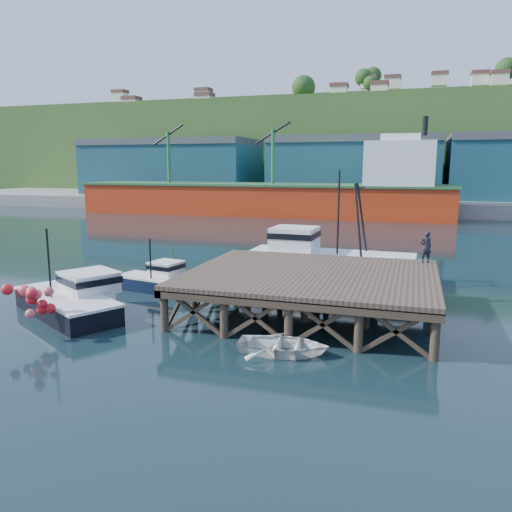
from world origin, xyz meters
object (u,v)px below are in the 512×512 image
at_px(trawler, 326,258).
at_px(dockworker, 426,247).
at_px(dinghy, 283,345).
at_px(boat_navy, 159,279).
at_px(boat_black, 72,299).

relative_size(trawler, dockworker, 6.18).
distance_m(dinghy, dockworker, 11.63).
distance_m(trawler, dinghy, 13.28).
bearing_deg(dockworker, trawler, -49.50).
bearing_deg(dinghy, boat_navy, 46.64).
relative_size(dinghy, dockworker, 2.10).
relative_size(boat_navy, boat_black, 0.71).
xyz_separation_m(trawler, dockworker, (5.94, -3.23, 1.54)).
bearing_deg(boat_navy, boat_black, -95.41).
height_order(boat_navy, dinghy, boat_navy).
bearing_deg(trawler, boat_black, -131.42).
relative_size(boat_navy, trawler, 0.50).
bearing_deg(boat_black, dinghy, 19.35).
distance_m(boat_navy, dockworker, 15.31).
bearing_deg(boat_black, trawler, 75.61).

